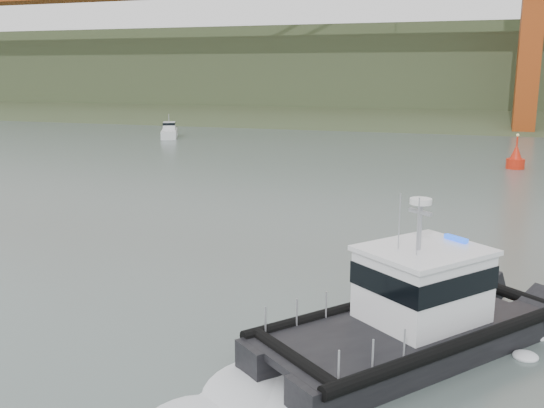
{
  "coord_description": "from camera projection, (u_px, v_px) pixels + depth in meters",
  "views": [
    {
      "loc": [
        10.74,
        -19.56,
        8.97
      ],
      "look_at": [
        1.5,
        8.77,
        2.4
      ],
      "focal_mm": 40.0,
      "sensor_mm": 36.0,
      "label": 1
    }
  ],
  "objects": [
    {
      "name": "nav_buoy",
      "position": [
        516.0,
        159.0,
        56.52
      ],
      "size": [
        1.66,
        1.66,
        3.46
      ],
      "color": "red",
      "rests_on": "ground"
    },
    {
      "name": "ground",
      "position": [
        165.0,
        309.0,
        23.35
      ],
      "size": [
        400.0,
        400.0,
        0.0
      ],
      "primitive_type": "plane",
      "color": "#4A5853",
      "rests_on": "ground"
    },
    {
      "name": "headlands",
      "position": [
        424.0,
        79.0,
        138.33
      ],
      "size": [
        500.0,
        105.36,
        27.12
      ],
      "color": "#303F24",
      "rests_on": "ground"
    },
    {
      "name": "patrol_boat",
      "position": [
        414.0,
        312.0,
        19.64
      ],
      "size": [
        9.86,
        10.91,
        5.26
      ],
      "rotation": [
        0.0,
        0.0,
        -0.68
      ],
      "color": "black",
      "rests_on": "ground"
    },
    {
      "name": "motorboat",
      "position": [
        169.0,
        132.0,
        82.8
      ],
      "size": [
        4.33,
        6.29,
        3.3
      ],
      "rotation": [
        0.0,
        0.0,
        0.43
      ],
      "color": "silver",
      "rests_on": "ground"
    }
  ]
}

